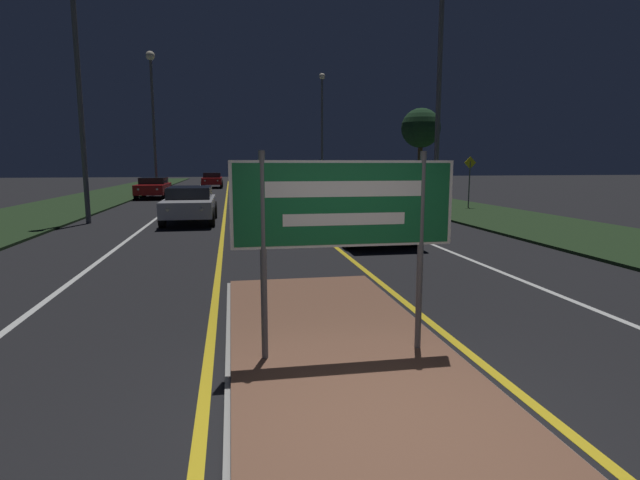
% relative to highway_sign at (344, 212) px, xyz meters
% --- Properties ---
extents(ground_plane, '(160.00, 160.00, 0.00)m').
position_rel_highway_sign_xyz_m(ground_plane, '(0.00, -1.65, -1.69)').
color(ground_plane, black).
extents(median_island, '(2.62, 7.54, 0.10)m').
position_rel_highway_sign_xyz_m(median_island, '(0.00, 0.00, -1.65)').
color(median_island, '#999993').
rests_on(median_island, ground_plane).
extents(verge_left, '(5.00, 100.00, 0.08)m').
position_rel_highway_sign_xyz_m(verge_left, '(-9.50, 18.35, -1.65)').
color(verge_left, '#1E3319').
rests_on(verge_left, ground_plane).
extents(verge_right, '(5.00, 100.00, 0.08)m').
position_rel_highway_sign_xyz_m(verge_right, '(9.50, 18.35, -1.65)').
color(verge_right, '#1E3319').
rests_on(verge_right, ground_plane).
extents(centre_line_yellow_left, '(0.12, 70.00, 0.01)m').
position_rel_highway_sign_xyz_m(centre_line_yellow_left, '(-1.50, 23.35, -1.68)').
color(centre_line_yellow_left, gold).
rests_on(centre_line_yellow_left, ground_plane).
extents(centre_line_yellow_right, '(0.12, 70.00, 0.01)m').
position_rel_highway_sign_xyz_m(centre_line_yellow_right, '(1.50, 23.35, -1.68)').
color(centre_line_yellow_right, gold).
rests_on(centre_line_yellow_right, ground_plane).
extents(lane_line_white_left, '(0.12, 70.00, 0.01)m').
position_rel_highway_sign_xyz_m(lane_line_white_left, '(-4.20, 23.35, -1.68)').
color(lane_line_white_left, silver).
rests_on(lane_line_white_left, ground_plane).
extents(lane_line_white_right, '(0.12, 70.00, 0.01)m').
position_rel_highway_sign_xyz_m(lane_line_white_right, '(4.20, 23.35, -1.68)').
color(lane_line_white_right, silver).
rests_on(lane_line_white_right, ground_plane).
extents(edge_line_white_left, '(0.10, 70.00, 0.01)m').
position_rel_highway_sign_xyz_m(edge_line_white_left, '(-7.20, 23.35, -1.68)').
color(edge_line_white_left, silver).
rests_on(edge_line_white_left, ground_plane).
extents(edge_line_white_right, '(0.10, 70.00, 0.01)m').
position_rel_highway_sign_xyz_m(edge_line_white_right, '(7.20, 23.35, -1.68)').
color(edge_line_white_right, silver).
rests_on(edge_line_white_right, ground_plane).
extents(highway_sign, '(2.44, 0.07, 2.24)m').
position_rel_highway_sign_xyz_m(highway_sign, '(0.00, 0.00, 0.00)').
color(highway_sign, '#56565B').
rests_on(highway_sign, median_island).
extents(streetlight_left_near, '(0.46, 0.46, 9.91)m').
position_rel_highway_sign_xyz_m(streetlight_left_near, '(-6.42, 14.32, 4.24)').
color(streetlight_left_near, '#56565B').
rests_on(streetlight_left_near, ground_plane).
extents(streetlight_left_far, '(0.61, 0.61, 9.62)m').
position_rel_highway_sign_xyz_m(streetlight_left_far, '(-6.28, 31.04, 4.95)').
color(streetlight_left_far, '#56565B').
rests_on(streetlight_left_far, ground_plane).
extents(streetlight_right_near, '(0.60, 0.60, 11.20)m').
position_rel_highway_sign_xyz_m(streetlight_right_near, '(6.51, 12.87, 5.78)').
color(streetlight_right_near, '#56565B').
rests_on(streetlight_right_near, ground_plane).
extents(streetlight_right_far, '(0.50, 0.50, 9.55)m').
position_rel_highway_sign_xyz_m(streetlight_right_far, '(6.45, 36.78, 4.28)').
color(streetlight_right_far, '#56565B').
rests_on(streetlight_right_far, ground_plane).
extents(car_receding_0, '(2.03, 4.36, 1.50)m').
position_rel_highway_sign_xyz_m(car_receding_0, '(2.71, 8.54, -0.89)').
color(car_receding_0, '#B7B7BC').
rests_on(car_receding_0, ground_plane).
extents(car_receding_1, '(1.99, 4.33, 1.48)m').
position_rel_highway_sign_xyz_m(car_receding_1, '(5.71, 22.45, -0.91)').
color(car_receding_1, navy).
rests_on(car_receding_1, ground_plane).
extents(car_receding_2, '(1.87, 4.61, 1.42)m').
position_rel_highway_sign_xyz_m(car_receding_2, '(2.70, 30.88, -0.93)').
color(car_receding_2, silver).
rests_on(car_receding_2, ground_plane).
extents(car_receding_3, '(1.90, 4.83, 1.49)m').
position_rel_highway_sign_xyz_m(car_receding_3, '(2.47, 41.48, -0.89)').
color(car_receding_3, navy).
rests_on(car_receding_3, ground_plane).
extents(car_approaching_0, '(1.89, 4.58, 1.33)m').
position_rel_highway_sign_xyz_m(car_approaching_0, '(-2.73, 14.01, -0.96)').
color(car_approaching_0, '#B7B7BC').
rests_on(car_approaching_0, ground_plane).
extents(car_approaching_1, '(1.86, 4.63, 1.31)m').
position_rel_highway_sign_xyz_m(car_approaching_1, '(-6.05, 27.92, -0.98)').
color(car_approaching_1, maroon).
rests_on(car_approaching_1, ground_plane).
extents(car_approaching_2, '(1.85, 4.70, 1.36)m').
position_rel_highway_sign_xyz_m(car_approaching_2, '(-2.85, 41.20, -0.95)').
color(car_approaching_2, maroon).
rests_on(car_approaching_2, ground_plane).
extents(warning_sign, '(0.60, 0.06, 2.45)m').
position_rel_highway_sign_xyz_m(warning_sign, '(10.12, 17.28, -0.14)').
color(warning_sign, '#56565B').
rests_on(warning_sign, verge_right).
extents(roadside_palm_right, '(2.02, 2.02, 4.92)m').
position_rel_highway_sign_xyz_m(roadside_palm_right, '(8.51, 19.67, 2.26)').
color(roadside_palm_right, '#4C3823').
rests_on(roadside_palm_right, verge_right).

